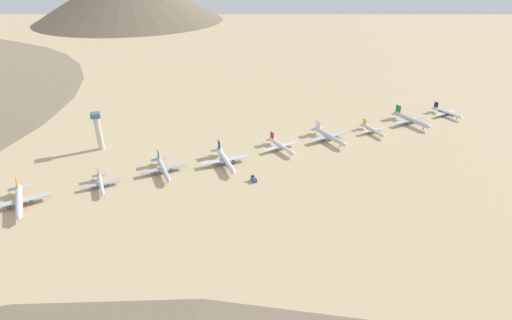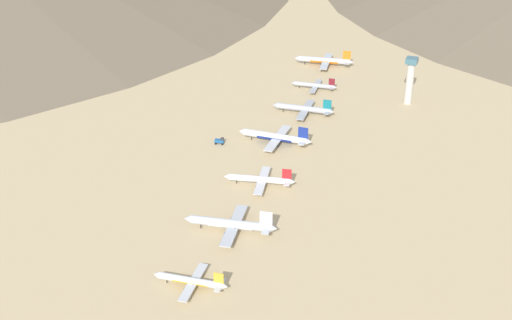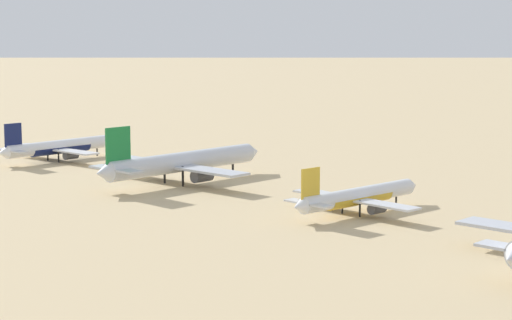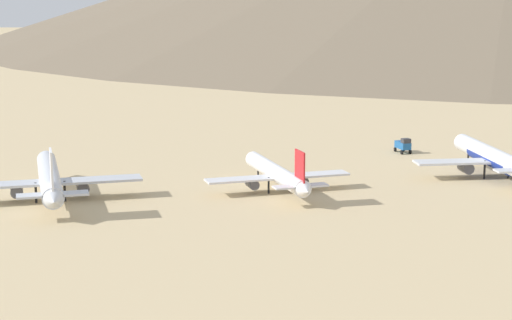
{
  "view_description": "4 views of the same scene",
  "coord_description": "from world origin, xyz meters",
  "px_view_note": "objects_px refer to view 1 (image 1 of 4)",
  "views": [
    {
      "loc": [
        264.72,
        -112.71,
        143.03
      ],
      "look_at": [
        14.51,
        -26.43,
        3.77
      ],
      "focal_mm": 28.1,
      "sensor_mm": 36.0,
      "label": 1
    },
    {
      "loc": [
        -115.55,
        292.89,
        177.41
      ],
      "look_at": [
        7.27,
        -16.91,
        4.53
      ],
      "focal_mm": 49.32,
      "sensor_mm": 36.0,
      "label": 2
    },
    {
      "loc": [
        -115.85,
        -26.97,
        31.96
      ],
      "look_at": [
        -7.84,
        116.41,
        6.45
      ],
      "focal_mm": 65.54,
      "sensor_mm": 36.0,
      "label": 3
    },
    {
      "loc": [
        -173.14,
        20.62,
        39.76
      ],
      "look_at": [
        -4.27,
        5.05,
        6.91
      ],
      "focal_mm": 60.86,
      "sensor_mm": 36.0,
      "label": 4
    }
  ],
  "objects_px": {
    "parked_jet_4": "(281,146)",
    "service_truck": "(254,179)",
    "parked_jet_1": "(101,184)",
    "parked_jet_2": "(163,169)",
    "parked_jet_6": "(373,130)",
    "control_tower": "(98,129)",
    "parked_jet_0": "(19,201)",
    "parked_jet_8": "(447,113)",
    "parked_jet_7": "(411,120)",
    "parked_jet_5": "(329,136)",
    "parked_jet_3": "(225,160)"
  },
  "relations": [
    {
      "from": "parked_jet_2",
      "to": "parked_jet_8",
      "type": "distance_m",
      "value": 275.54
    },
    {
      "from": "parked_jet_1",
      "to": "parked_jet_5",
      "type": "distance_m",
      "value": 182.78
    },
    {
      "from": "parked_jet_5",
      "to": "parked_jet_7",
      "type": "height_order",
      "value": "parked_jet_7"
    },
    {
      "from": "parked_jet_0",
      "to": "parked_jet_4",
      "type": "height_order",
      "value": "parked_jet_0"
    },
    {
      "from": "parked_jet_2",
      "to": "parked_jet_7",
      "type": "distance_m",
      "value": 229.11
    },
    {
      "from": "parked_jet_2",
      "to": "parked_jet_4",
      "type": "distance_m",
      "value": 94.88
    },
    {
      "from": "parked_jet_4",
      "to": "parked_jet_8",
      "type": "height_order",
      "value": "parked_jet_4"
    },
    {
      "from": "parked_jet_3",
      "to": "control_tower",
      "type": "bearing_deg",
      "value": -123.99
    },
    {
      "from": "parked_jet_2",
      "to": "parked_jet_0",
      "type": "bearing_deg",
      "value": -81.38
    },
    {
      "from": "parked_jet_6",
      "to": "control_tower",
      "type": "bearing_deg",
      "value": -101.32
    },
    {
      "from": "parked_jet_3",
      "to": "parked_jet_5",
      "type": "relative_size",
      "value": 1.01
    },
    {
      "from": "parked_jet_7",
      "to": "control_tower",
      "type": "distance_m",
      "value": 273.27
    },
    {
      "from": "parked_jet_3",
      "to": "parked_jet_4",
      "type": "distance_m",
      "value": 49.84
    },
    {
      "from": "parked_jet_7",
      "to": "parked_jet_2",
      "type": "bearing_deg",
      "value": -85.22
    },
    {
      "from": "parked_jet_1",
      "to": "parked_jet_5",
      "type": "bearing_deg",
      "value": 95.41
    },
    {
      "from": "parked_jet_7",
      "to": "parked_jet_1",
      "type": "bearing_deg",
      "value": -84.64
    },
    {
      "from": "parked_jet_4",
      "to": "parked_jet_8",
      "type": "distance_m",
      "value": 180.67
    },
    {
      "from": "parked_jet_0",
      "to": "parked_jet_8",
      "type": "height_order",
      "value": "parked_jet_0"
    },
    {
      "from": "parked_jet_8",
      "to": "control_tower",
      "type": "relative_size",
      "value": 1.12
    },
    {
      "from": "parked_jet_5",
      "to": "control_tower",
      "type": "bearing_deg",
      "value": -104.26
    },
    {
      "from": "parked_jet_0",
      "to": "parked_jet_3",
      "type": "bearing_deg",
      "value": 94.87
    },
    {
      "from": "parked_jet_1",
      "to": "parked_jet_2",
      "type": "relative_size",
      "value": 0.8
    },
    {
      "from": "parked_jet_3",
      "to": "parked_jet_7",
      "type": "height_order",
      "value": "parked_jet_7"
    },
    {
      "from": "parked_jet_7",
      "to": "control_tower",
      "type": "xyz_separation_m",
      "value": [
        -37.95,
        -270.32,
        12.83
      ]
    },
    {
      "from": "parked_jet_6",
      "to": "service_truck",
      "type": "bearing_deg",
      "value": -70.75
    },
    {
      "from": "parked_jet_4",
      "to": "control_tower",
      "type": "xyz_separation_m",
      "value": [
        -49.38,
        -136.57,
        13.61
      ]
    },
    {
      "from": "parked_jet_5",
      "to": "parked_jet_7",
      "type": "distance_m",
      "value": 89.24
    },
    {
      "from": "parked_jet_8",
      "to": "control_tower",
      "type": "height_order",
      "value": "control_tower"
    },
    {
      "from": "parked_jet_6",
      "to": "parked_jet_8",
      "type": "xyz_separation_m",
      "value": [
        -12.77,
        91.44,
        0.26
      ]
    },
    {
      "from": "parked_jet_1",
      "to": "service_truck",
      "type": "distance_m",
      "value": 103.58
    },
    {
      "from": "parked_jet_3",
      "to": "service_truck",
      "type": "relative_size",
      "value": 8.0
    },
    {
      "from": "parked_jet_8",
      "to": "control_tower",
      "type": "xyz_separation_m",
      "value": [
        -32.25,
        -316.43,
        13.87
      ]
    },
    {
      "from": "parked_jet_2",
      "to": "parked_jet_4",
      "type": "bearing_deg",
      "value": 94.63
    },
    {
      "from": "parked_jet_0",
      "to": "parked_jet_2",
      "type": "height_order",
      "value": "parked_jet_0"
    },
    {
      "from": "parked_jet_1",
      "to": "parked_jet_2",
      "type": "height_order",
      "value": "parked_jet_2"
    },
    {
      "from": "service_truck",
      "to": "control_tower",
      "type": "height_order",
      "value": "control_tower"
    },
    {
      "from": "service_truck",
      "to": "parked_jet_0",
      "type": "bearing_deg",
      "value": -96.9
    },
    {
      "from": "parked_jet_7",
      "to": "parked_jet_8",
      "type": "distance_m",
      "value": 46.47
    },
    {
      "from": "parked_jet_1",
      "to": "parked_jet_7",
      "type": "distance_m",
      "value": 272.02
    },
    {
      "from": "parked_jet_2",
      "to": "control_tower",
      "type": "height_order",
      "value": "control_tower"
    },
    {
      "from": "parked_jet_2",
      "to": "parked_jet_5",
      "type": "height_order",
      "value": "parked_jet_5"
    },
    {
      "from": "parked_jet_6",
      "to": "parked_jet_8",
      "type": "bearing_deg",
      "value": 97.95
    },
    {
      "from": "parked_jet_5",
      "to": "parked_jet_6",
      "type": "height_order",
      "value": "parked_jet_5"
    },
    {
      "from": "parked_jet_4",
      "to": "service_truck",
      "type": "bearing_deg",
      "value": -43.0
    },
    {
      "from": "parked_jet_8",
      "to": "parked_jet_2",
      "type": "bearing_deg",
      "value": -84.84
    },
    {
      "from": "parked_jet_5",
      "to": "parked_jet_7",
      "type": "xyz_separation_m",
      "value": [
        -8.17,
        88.87,
        0.17
      ]
    },
    {
      "from": "parked_jet_2",
      "to": "parked_jet_6",
      "type": "relative_size",
      "value": 1.25
    },
    {
      "from": "parked_jet_6",
      "to": "parked_jet_8",
      "type": "relative_size",
      "value": 0.93
    },
    {
      "from": "parked_jet_5",
      "to": "service_truck",
      "type": "xyz_separation_m",
      "value": [
        42.58,
        -81.54,
        -2.13
      ]
    },
    {
      "from": "parked_jet_5",
      "to": "parked_jet_8",
      "type": "distance_m",
      "value": 135.69
    }
  ]
}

